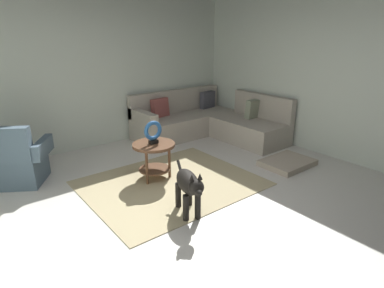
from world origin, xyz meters
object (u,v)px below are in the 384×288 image
Objects in this scene: side_table at (154,152)px; armchair at (17,162)px; dog_bed_mat at (287,163)px; torus_sculpture at (153,132)px; sectional_couch at (208,122)px; dog at (189,185)px.

armchair is at bearing 146.88° from side_table.
torus_sculpture is at bearing 154.96° from dog_bed_mat.
sectional_couch is 2.81× the size of dog_bed_mat.
armchair reaches higher than dog_bed_mat.
dog_bed_mat is at bearing -90.36° from sectional_couch.
sectional_couch reaches higher than torus_sculpture.
dog_bed_mat is (1.92, -0.90, -0.37)m from side_table.
dog_bed_mat is (1.92, -0.90, -0.67)m from torus_sculpture.
side_table is at bearing -81.08° from dog.
sectional_couch reaches higher than dog_bed_mat.
armchair is 3.99m from dog_bed_mat.
side_table reaches higher than dog_bed_mat.
sectional_couch reaches higher than side_table.
torus_sculpture reaches higher than side_table.
side_table is 0.75× the size of dog_bed_mat.
torus_sculpture is (0.00, 0.00, 0.29)m from side_table.
sectional_couch is 2.26× the size of armchair.
sectional_couch is 3.50m from armchair.
side_table is 0.29m from torus_sculpture.
torus_sculpture is at bearing 0.00° from side_table.
dog reaches higher than dog_bed_mat.
armchair is 1.23× the size of dog.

